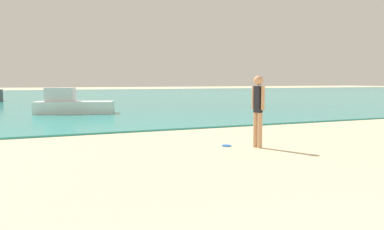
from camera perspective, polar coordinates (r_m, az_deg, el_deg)
name	(u,v)px	position (r m, az deg, el deg)	size (l,w,h in m)	color
water	(70,96)	(41.63, -18.26, 2.77)	(160.00, 60.00, 0.06)	teal
person_standing	(258,107)	(9.17, 10.09, 1.23)	(0.23, 0.40, 1.76)	tan
frisbee	(226,146)	(9.37, 5.31, -4.70)	(0.23, 0.23, 0.03)	blue
boat_near	(72,105)	(18.89, -17.98, 1.53)	(3.84, 2.23, 1.24)	white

